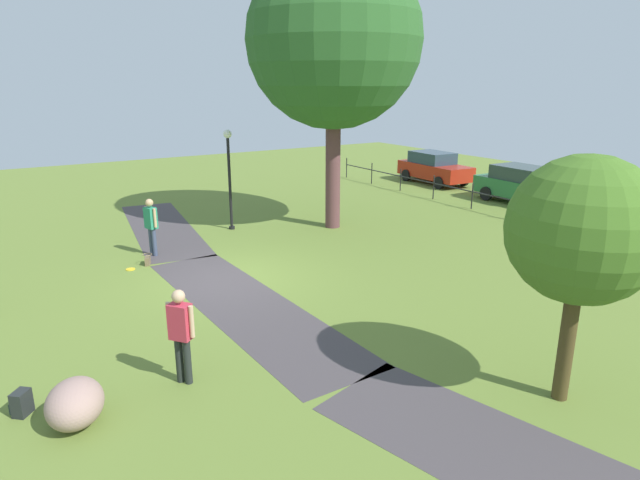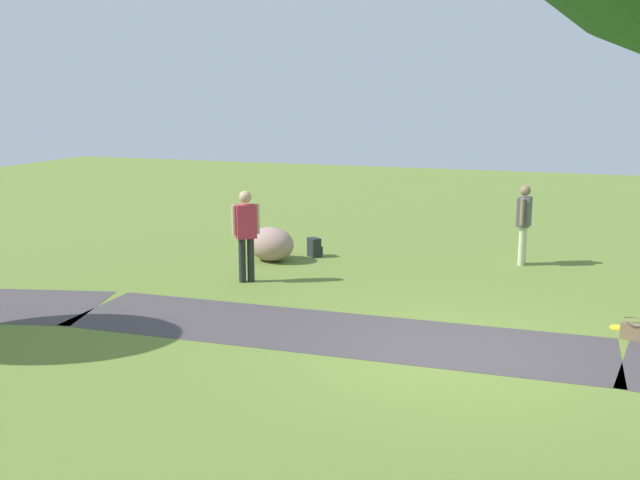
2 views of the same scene
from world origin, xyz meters
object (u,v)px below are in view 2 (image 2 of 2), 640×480
(passerby_on_path, at_px, (524,219))
(handbag_on_grass, at_px, (633,331))
(man_near_boulder, at_px, (246,229))
(lawn_boulder, at_px, (271,244))
(backpack_by_boulder, at_px, (315,248))
(frisbee_on_grass, at_px, (619,327))

(passerby_on_path, distance_m, handbag_on_grass, 4.79)
(man_near_boulder, height_order, passerby_on_path, man_near_boulder)
(handbag_on_grass, bearing_deg, lawn_boulder, -23.13)
(handbag_on_grass, height_order, backpack_by_boulder, backpack_by_boulder)
(man_near_boulder, relative_size, backpack_by_boulder, 4.23)
(passerby_on_path, xyz_separation_m, frisbee_on_grass, (-1.74, 3.80, -0.92))
(backpack_by_boulder, xyz_separation_m, frisbee_on_grass, (-5.95, 3.07, -0.18))
(lawn_boulder, distance_m, backpack_by_boulder, 1.00)
(lawn_boulder, relative_size, man_near_boulder, 0.74)
(man_near_boulder, bearing_deg, lawn_boulder, -81.19)
(passerby_on_path, distance_m, frisbee_on_grass, 4.28)
(frisbee_on_grass, bearing_deg, lawn_boulder, -19.75)
(lawn_boulder, relative_size, passerby_on_path, 0.77)
(lawn_boulder, bearing_deg, handbag_on_grass, 156.87)
(lawn_boulder, height_order, man_near_boulder, man_near_boulder)
(lawn_boulder, bearing_deg, man_near_boulder, 98.81)
(man_near_boulder, bearing_deg, frisbee_on_grass, 174.31)
(passerby_on_path, height_order, frisbee_on_grass, passerby_on_path)
(man_near_boulder, bearing_deg, backpack_by_boulder, -100.24)
(backpack_by_boulder, bearing_deg, passerby_on_path, -170.22)
(man_near_boulder, distance_m, backpack_by_boulder, 2.60)
(passerby_on_path, distance_m, backpack_by_boulder, 4.34)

